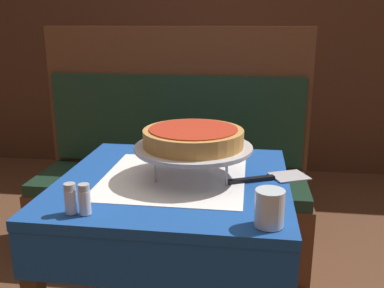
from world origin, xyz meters
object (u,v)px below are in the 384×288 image
(deep_dish_pizza, at_px, (193,137))
(pizza_server, at_px, (271,178))
(pizza_pan_stand, at_px, (193,149))
(salt_shaker, at_px, (70,199))
(napkin_holder, at_px, (199,139))
(dining_table_front, at_px, (174,208))
(condiment_caddy, at_px, (188,88))
(water_glass_near, at_px, (269,208))
(booth_bench, at_px, (172,192))
(dining_table_rear, at_px, (196,110))
(pepper_shaker, at_px, (85,199))

(deep_dish_pizza, distance_m, pizza_server, 0.29)
(pizza_pan_stand, distance_m, salt_shaker, 0.44)
(deep_dish_pizza, height_order, napkin_holder, deep_dish_pizza)
(dining_table_front, height_order, napkin_holder, napkin_holder)
(condiment_caddy, bearing_deg, salt_shaker, -90.45)
(pizza_pan_stand, xyz_separation_m, water_glass_near, (0.24, -0.32, -0.05))
(dining_table_front, distance_m, pizza_server, 0.34)
(booth_bench, bearing_deg, water_glass_near, -67.59)
(salt_shaker, distance_m, condiment_caddy, 2.03)
(booth_bench, bearing_deg, dining_table_rear, 88.58)
(pepper_shaker, bearing_deg, booth_bench, 88.83)
(booth_bench, relative_size, pepper_shaker, 16.99)
(deep_dish_pizza, distance_m, water_glass_near, 0.41)
(pizza_server, height_order, condiment_caddy, condiment_caddy)
(deep_dish_pizza, distance_m, pepper_shaker, 0.42)
(pizza_server, distance_m, water_glass_near, 0.34)
(napkin_holder, bearing_deg, pizza_pan_stand, -86.34)
(condiment_caddy, bearing_deg, pizza_pan_stand, -80.98)
(deep_dish_pizza, relative_size, pizza_server, 1.18)
(pizza_server, height_order, napkin_holder, napkin_holder)
(pizza_server, bearing_deg, pepper_shaker, -145.96)
(pizza_server, xyz_separation_m, pepper_shaker, (-0.50, -0.34, 0.04))
(dining_table_front, bearing_deg, booth_bench, 101.31)
(salt_shaker, height_order, condiment_caddy, condiment_caddy)
(water_glass_near, xyz_separation_m, napkin_holder, (-0.26, 0.64, -0.00))
(salt_shaker, xyz_separation_m, napkin_holder, (0.27, 0.64, 0.00))
(deep_dish_pizza, height_order, pizza_server, deep_dish_pizza)
(dining_table_front, height_order, booth_bench, booth_bench)
(dining_table_rear, xyz_separation_m, pizza_server, (0.46, -1.64, 0.11))
(napkin_holder, bearing_deg, booth_bench, 113.07)
(pizza_pan_stand, height_order, water_glass_near, pizza_pan_stand)
(water_glass_near, relative_size, pepper_shaker, 1.12)
(dining_table_front, height_order, dining_table_rear, dining_table_rear)
(dining_table_front, height_order, condiment_caddy, condiment_caddy)
(booth_bench, bearing_deg, salt_shaker, -93.19)
(dining_table_front, relative_size, deep_dish_pizza, 2.30)
(salt_shaker, relative_size, pepper_shaker, 1.00)
(dining_table_front, distance_m, booth_bench, 0.87)
(pizza_pan_stand, relative_size, salt_shaker, 4.59)
(water_glass_near, bearing_deg, dining_table_rear, 102.50)
(condiment_caddy, bearing_deg, booth_bench, -87.09)
(condiment_caddy, bearing_deg, dining_table_front, -83.10)
(dining_table_rear, xyz_separation_m, water_glass_near, (0.44, -1.98, 0.16))
(water_glass_near, xyz_separation_m, pepper_shaker, (-0.48, 0.00, -0.01))
(pizza_pan_stand, height_order, condiment_caddy, condiment_caddy)
(pepper_shaker, height_order, condiment_caddy, condiment_caddy)
(dining_table_front, xyz_separation_m, pepper_shaker, (-0.18, -0.31, 0.15))
(dining_table_front, height_order, salt_shaker, salt_shaker)
(napkin_holder, bearing_deg, deep_dish_pizza, -86.34)
(napkin_holder, bearing_deg, pizza_server, -46.90)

